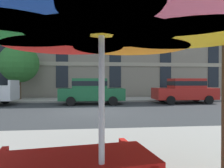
% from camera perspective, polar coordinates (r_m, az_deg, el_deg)
% --- Properties ---
extents(ground_plane, '(120.00, 120.00, 0.00)m').
position_cam_1_polar(ground_plane, '(11.19, -6.02, -7.40)').
color(ground_plane, '#2D3033').
extents(sidewalk_far, '(56.00, 3.60, 0.12)m').
position_cam_1_polar(sidewalk_far, '(17.94, -6.12, -4.15)').
color(sidewalk_far, '#9E998E').
rests_on(sidewalk_far, ground).
extents(apartment_building, '(39.38, 12.08, 19.20)m').
position_cam_1_polar(apartment_building, '(27.28, -6.21, 17.80)').
color(apartment_building, gray).
rests_on(apartment_building, ground).
extents(sedan_green, '(4.40, 1.98, 1.78)m').
position_cam_1_polar(sedan_green, '(14.79, -5.58, -1.73)').
color(sedan_green, '#195933').
rests_on(sedan_green, ground).
extents(sedan_red, '(4.40, 1.98, 1.78)m').
position_cam_1_polar(sedan_red, '(16.34, 18.84, -1.53)').
color(sedan_red, '#B21E19').
rests_on(sedan_red, ground).
extents(street_tree_left, '(3.17, 3.17, 4.65)m').
position_cam_1_polar(street_tree_left, '(19.27, -23.25, 5.29)').
color(street_tree_left, '#4C3823').
rests_on(street_tree_left, ground).
extents(patio_umbrella, '(3.27, 3.04, 2.47)m').
position_cam_1_polar(patio_umbrella, '(2.18, -2.80, 17.60)').
color(patio_umbrella, silver).
rests_on(patio_umbrella, ground).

